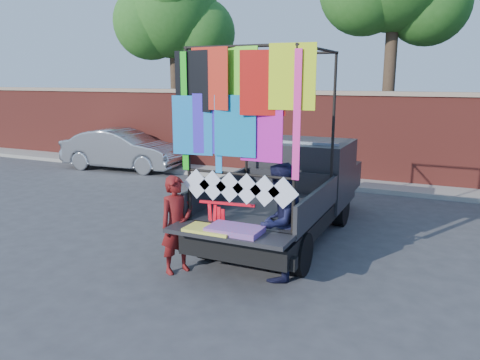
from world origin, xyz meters
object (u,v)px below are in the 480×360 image
at_px(sedan, 123,149).
at_px(woman, 177,225).
at_px(man, 279,222).
at_px(pickup_truck, 295,187).

distance_m(sedan, woman, 8.92).
height_order(woman, man, man).
height_order(pickup_truck, sedan, pickup_truck).
bearing_deg(pickup_truck, woman, -108.98).
xyz_separation_m(pickup_truck, woman, (-0.97, -2.82, -0.10)).
bearing_deg(sedan, woman, -141.40).
height_order(pickup_truck, man, pickup_truck).
xyz_separation_m(pickup_truck, man, (0.55, -2.41, 0.02)).
relative_size(pickup_truck, sedan, 1.35).
xyz_separation_m(sedan, man, (7.69, -6.02, 0.22)).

